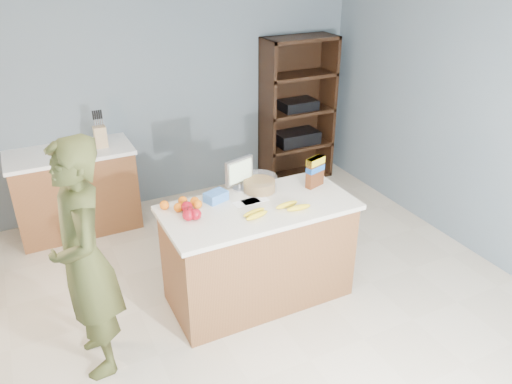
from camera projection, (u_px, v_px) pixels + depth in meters
name	position (u px, v px, depth m)	size (l,w,h in m)	color
floor	(275.00, 315.00, 4.17)	(4.50, 5.00, 0.02)	beige
walls	(279.00, 128.00, 3.42)	(4.52, 5.02, 2.51)	slate
counter_peninsula	(259.00, 256.00, 4.22)	(1.56, 0.76, 0.90)	brown
back_cabinet	(76.00, 190.00, 5.25)	(1.24, 0.62, 0.90)	brown
shelving_unit	(295.00, 113.00, 6.27)	(0.90, 0.40, 1.80)	black
person	(85.00, 261.00, 3.34)	(0.64, 0.42, 1.76)	#3D411D
knife_block	(100.00, 136.00, 5.09)	(0.12, 0.10, 0.31)	tan
envelopes	(251.00, 201.00, 4.06)	(0.30, 0.13, 0.00)	white
bananas	(274.00, 210.00, 3.89)	(0.56, 0.16, 0.05)	yellow
apples	(190.00, 212.00, 3.81)	(0.15, 0.23, 0.09)	maroon
oranges	(184.00, 204.00, 3.95)	(0.32, 0.18, 0.07)	#E65E0E
blue_carton	(216.00, 196.00, 4.06)	(0.18, 0.12, 0.08)	blue
salad_bowl	(259.00, 184.00, 4.22)	(0.30, 0.30, 0.13)	#267219
tv	(239.00, 172.00, 4.19)	(0.28, 0.12, 0.28)	silver
cereal_box	(315.00, 170.00, 4.25)	(0.19, 0.12, 0.26)	#592B14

